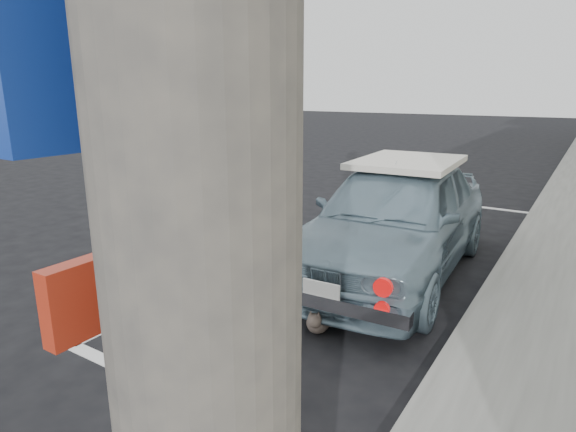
# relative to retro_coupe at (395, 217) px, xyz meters

# --- Properties ---
(ground) EXTENTS (80.00, 80.00, 0.00)m
(ground) POSITION_rel_retro_coupe_xyz_m (-0.75, -2.58, -0.67)
(ground) COLOR black
(ground) RESTS_ON ground
(pline_rear) EXTENTS (3.00, 0.12, 0.01)m
(pline_rear) POSITION_rel_retro_coupe_xyz_m (-0.25, -3.08, -0.66)
(pline_rear) COLOR silver
(pline_rear) RESTS_ON ground
(pline_front) EXTENTS (3.00, 0.12, 0.01)m
(pline_front) POSITION_rel_retro_coupe_xyz_m (-0.25, 3.92, -0.66)
(pline_front) COLOR silver
(pline_front) RESTS_ON ground
(pline_side) EXTENTS (0.12, 7.00, 0.01)m
(pline_side) POSITION_rel_retro_coupe_xyz_m (-1.65, 0.42, -0.66)
(pline_side) COLOR silver
(pline_side) RESTS_ON ground
(retro_coupe) EXTENTS (1.76, 3.97, 1.32)m
(retro_coupe) POSITION_rel_retro_coupe_xyz_m (0.00, 0.00, 0.00)
(retro_coupe) COLOR gray
(retro_coupe) RESTS_ON ground
(cat) EXTENTS (0.29, 0.48, 0.26)m
(cat) POSITION_rel_retro_coupe_xyz_m (-0.02, -1.75, -0.55)
(cat) COLOR #706555
(cat) RESTS_ON ground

